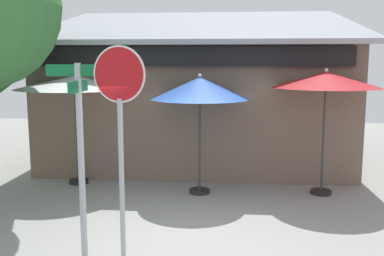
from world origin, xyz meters
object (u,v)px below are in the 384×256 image
Objects in this scene: stop_sign at (120,117)px; patio_umbrella_crimson_right at (326,81)px; patio_umbrella_ivory_left at (75,83)px; patio_umbrella_royal_blue_center at (200,89)px; street_sign_post at (81,141)px.

stop_sign reaches higher than patio_umbrella_crimson_right.
patio_umbrella_ivory_left is 1.04× the size of patio_umbrella_royal_blue_center.
patio_umbrella_crimson_right is (2.62, 0.17, 0.17)m from patio_umbrella_royal_blue_center.
patio_umbrella_ivory_left is (-1.47, 3.86, 0.61)m from street_sign_post.
stop_sign is 5.06m from patio_umbrella_crimson_right.
patio_umbrella_royal_blue_center is 0.96× the size of patio_umbrella_crimson_right.
street_sign_post reaches higher than patio_umbrella_royal_blue_center.
patio_umbrella_crimson_right is (3.41, 3.72, 0.33)m from stop_sign.
street_sign_post is 1.09× the size of patio_umbrella_royal_blue_center.
patio_umbrella_ivory_left is at bearing 169.76° from patio_umbrella_royal_blue_center.
stop_sign is 1.18× the size of patio_umbrella_royal_blue_center.
patio_umbrella_royal_blue_center is at bearing 77.32° from stop_sign.
patio_umbrella_royal_blue_center is at bearing -10.24° from patio_umbrella_ivory_left.
patio_umbrella_royal_blue_center is (0.80, 3.54, 0.16)m from stop_sign.
stop_sign is 4.57m from patio_umbrella_ivory_left.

